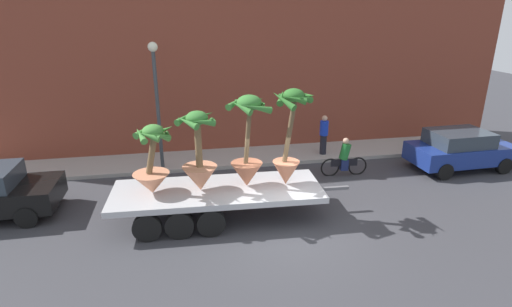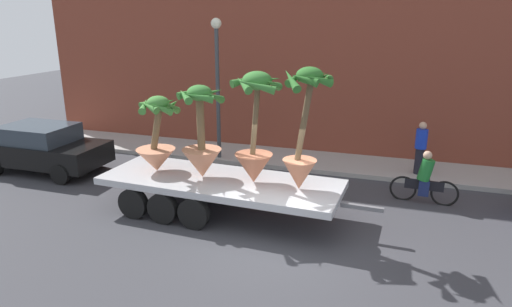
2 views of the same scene
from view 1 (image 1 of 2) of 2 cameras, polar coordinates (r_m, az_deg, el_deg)
name	(u,v)px [view 1 (image 1 of 2)]	position (r m, az deg, el deg)	size (l,w,h in m)	color
ground_plane	(289,230)	(11.89, 4.69, -10.79)	(60.00, 60.00, 0.00)	#38383D
sidewalk	(252,156)	(17.26, -0.62, -0.42)	(24.00, 2.20, 0.15)	#A39E99
building_facade	(244,41)	(17.91, -1.68, 15.83)	(24.00, 1.20, 9.60)	brown
flatbed_trailer	(209,196)	(12.19, -6.78, -5.99)	(7.32, 2.47, 0.98)	#B7BABF
potted_palm_rear	(152,167)	(11.86, -14.57, -1.84)	(1.32, 1.18, 2.07)	tan
potted_palm_middle	(248,149)	(11.80, -1.21, 0.65)	(1.30, 1.35, 2.80)	#B26647
potted_palm_front	(289,142)	(11.91, 4.76, 1.60)	(1.28, 1.20, 2.96)	#C17251
potted_palm_extra	(199,161)	(11.72, -8.10, -1.10)	(1.20, 1.25, 2.42)	tan
cyclist	(344,159)	(15.66, 12.51, -0.76)	(1.84, 0.36, 1.54)	black
parked_car	(460,149)	(17.85, 27.13, 0.57)	(4.11, 2.06, 1.58)	navy
pedestrian_near_gate	(324,134)	(17.33, 9.65, 2.75)	(0.36, 0.36, 1.71)	black
street_lamp	(156,90)	(15.43, -14.04, 8.72)	(0.36, 0.36, 4.83)	#383D42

